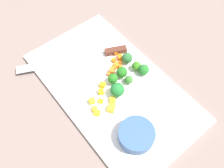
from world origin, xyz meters
The scene contains 29 objects.
ground_plane centered at (0.00, 0.00, 0.00)m, with size 4.00×4.00×0.00m, color gray.
cutting_board centered at (0.00, 0.00, 0.01)m, with size 0.54×0.31×0.01m, color white.
prep_bowl centered at (-0.16, 0.05, 0.03)m, with size 0.10×0.10×0.04m, color #385A86.
chef_knife centered at (0.13, -0.01, 0.02)m, with size 0.18×0.33×0.02m.
carrot_dice_0 centered at (0.05, -0.07, 0.02)m, with size 0.01×0.01×0.01m, color orange.
carrot_dice_1 centered at (0.07, -0.06, 0.02)m, with size 0.01×0.01×0.01m, color orange.
carrot_dice_2 centered at (0.04, -0.04, 0.02)m, with size 0.01×0.01×0.01m, color orange.
carrot_dice_3 centered at (0.06, -0.08, 0.02)m, with size 0.01×0.02×0.01m, color orange.
carrot_dice_4 centered at (0.03, -0.06, 0.02)m, with size 0.01×0.01×0.01m, color orange.
carrot_dice_5 centered at (0.09, -0.08, 0.02)m, with size 0.01×0.01×0.01m, color orange.
carrot_dice_6 centered at (0.04, -0.02, 0.02)m, with size 0.01×0.01×0.01m, color orange.
carrot_dice_7 centered at (0.05, -0.06, 0.02)m, with size 0.02×0.02×0.01m, color orange.
carrot_dice_8 centered at (0.04, -0.03, 0.02)m, with size 0.02×0.01×0.02m, color orange.
carrot_dice_9 centered at (0.10, -0.09, 0.02)m, with size 0.02×0.02×0.01m, color orange.
pepper_dice_0 centered at (-0.03, 0.09, 0.02)m, with size 0.01×0.01×0.01m, color yellow.
pepper_dice_1 centered at (-0.02, 0.06, 0.02)m, with size 0.01×0.01×0.01m, color yellow.
pepper_dice_2 centered at (-0.06, 0.05, 0.02)m, with size 0.02×0.02×0.02m, color yellow.
pepper_dice_3 centered at (-0.05, 0.09, 0.02)m, with size 0.02×0.02×0.01m, color yellow.
pepper_dice_4 centered at (0.00, 0.04, 0.02)m, with size 0.01×0.01×0.02m, color yellow.
pepper_dice_5 centered at (-0.04, 0.03, 0.02)m, with size 0.02×0.02×0.01m, color yellow.
pepper_dice_6 centered at (0.02, 0.02, 0.02)m, with size 0.02×0.01×0.01m, color yellow.
pepper_dice_7 centered at (-0.01, 0.08, 0.02)m, with size 0.02×0.01×0.01m, color yellow.
broccoli_floret_0 centered at (0.01, -0.01, 0.03)m, with size 0.03×0.03×0.04m.
broccoli_floret_1 centered at (0.04, -0.09, 0.03)m, with size 0.03×0.03×0.04m.
broccoli_floret_2 centered at (-0.02, -0.05, 0.03)m, with size 0.02×0.02×0.03m.
broccoli_floret_3 centered at (0.00, -0.10, 0.03)m, with size 0.03×0.03×0.03m.
broccoli_floret_4 centered at (0.01, -0.04, 0.03)m, with size 0.03×0.03×0.04m.
broccoli_floret_5 centered at (-0.02, -0.10, 0.03)m, with size 0.03×0.03×0.04m.
broccoli_floret_6 centered at (-0.03, 0.01, 0.04)m, with size 0.04×0.04×0.05m.
Camera 1 is at (-0.29, 0.23, 0.62)m, focal length 38.16 mm.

